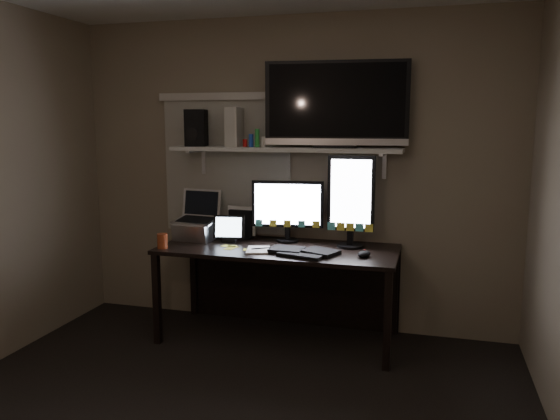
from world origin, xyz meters
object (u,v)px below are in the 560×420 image
(desk, at_px, (282,266))
(keyboard, at_px, (304,251))
(mouse, at_px, (364,254))
(cup, at_px, (162,241))
(tv, at_px, (336,104))
(speaker, at_px, (196,128))
(tablet, at_px, (229,229))
(monitor_portrait, at_px, (351,201))
(monitor_landscape, at_px, (288,211))
(laptop, at_px, (196,216))
(game_console, at_px, (235,127))

(desk, distance_m, keyboard, 0.39)
(mouse, relative_size, cup, 1.07)
(tv, xyz_separation_m, speaker, (-1.13, -0.05, -0.18))
(desk, xyz_separation_m, tablet, (-0.42, -0.05, 0.28))
(mouse, relative_size, tablet, 0.49)
(monitor_portrait, xyz_separation_m, tv, (-0.14, 0.08, 0.72))
(keyboard, distance_m, cup, 1.07)
(monitor_portrait, height_order, tv, tv)
(monitor_landscape, distance_m, mouse, 0.77)
(cup, bearing_deg, laptop, 72.01)
(laptop, distance_m, game_console, 0.78)
(game_console, bearing_deg, desk, -17.90)
(tv, bearing_deg, tablet, -174.06)
(speaker, bearing_deg, keyboard, -31.36)
(monitor_portrait, height_order, tablet, monitor_portrait)
(desk, xyz_separation_m, game_console, (-0.41, 0.08, 1.08))
(speaker, bearing_deg, cup, -114.83)
(keyboard, height_order, laptop, laptop)
(monitor_landscape, xyz_separation_m, mouse, (0.65, -0.34, -0.23))
(tablet, height_order, tv, tv)
(desk, bearing_deg, monitor_portrait, 3.48)
(tablet, bearing_deg, cup, -150.13)
(keyboard, relative_size, game_console, 1.64)
(desk, height_order, tv, tv)
(keyboard, xyz_separation_m, speaker, (-0.97, 0.32, 0.88))
(cup, bearing_deg, monitor_portrait, 17.23)
(keyboard, bearing_deg, monitor_landscape, 134.70)
(speaker, bearing_deg, mouse, -25.61)
(laptop, relative_size, tv, 0.36)
(mouse, xyz_separation_m, game_console, (-1.08, 0.33, 0.88))
(desk, height_order, monitor_landscape, monitor_landscape)
(game_console, bearing_deg, monitor_landscape, -5.18)
(mouse, distance_m, tablet, 1.11)
(desk, xyz_separation_m, speaker, (-0.74, 0.07, 1.07))
(monitor_landscape, distance_m, tablet, 0.48)
(laptop, bearing_deg, keyboard, -7.74)
(mouse, xyz_separation_m, tablet, (-1.09, 0.20, 0.09))
(cup, bearing_deg, tv, 22.30)
(cup, bearing_deg, desk, 25.06)
(desk, relative_size, speaker, 6.18)
(mouse, bearing_deg, monitor_portrait, 135.71)
(desk, relative_size, monitor_portrait, 2.53)
(monitor_landscape, height_order, laptop, monitor_landscape)
(keyboard, height_order, tv, tv)
(tablet, relative_size, speaker, 0.85)
(desk, bearing_deg, mouse, -20.55)
(monitor_landscape, bearing_deg, speaker, 174.23)
(laptop, xyz_separation_m, cup, (-0.12, -0.36, -0.14))
(tablet, distance_m, laptop, 0.31)
(tablet, height_order, cup, tablet)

